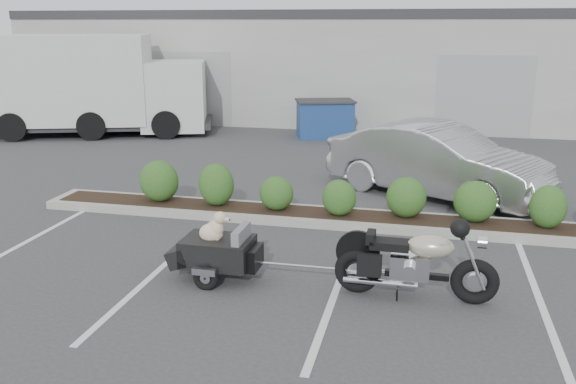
% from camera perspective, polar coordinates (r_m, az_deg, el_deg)
% --- Properties ---
extents(ground, '(90.00, 90.00, 0.00)m').
position_cam_1_polar(ground, '(9.51, -1.96, -6.56)').
color(ground, '#38383A').
rests_on(ground, ground).
extents(planter_kerb, '(12.00, 1.00, 0.15)m').
position_cam_1_polar(planter_kerb, '(11.34, 5.81, -2.52)').
color(planter_kerb, '#9E9E93').
rests_on(planter_kerb, ground).
extents(building, '(26.00, 10.00, 4.00)m').
position_cam_1_polar(building, '(25.66, 8.04, 11.90)').
color(building, '#9EA099').
rests_on(building, ground).
extents(motorcycle, '(2.17, 0.73, 1.25)m').
position_cam_1_polar(motorcycle, '(8.30, 11.80, -6.56)').
color(motorcycle, black).
rests_on(motorcycle, ground).
extents(pet_trailer, '(1.72, 0.96, 1.03)m').
position_cam_1_polar(pet_trailer, '(8.82, -6.67, -5.44)').
color(pet_trailer, black).
rests_on(pet_trailer, ground).
extents(sedan, '(4.88, 3.63, 1.54)m').
position_cam_1_polar(sedan, '(13.22, 13.76, 2.85)').
color(sedan, '#B8B9C0').
rests_on(sedan, ground).
extents(dumpster, '(2.12, 1.76, 1.20)m').
position_cam_1_polar(dumpster, '(19.76, 3.47, 6.89)').
color(dumpster, navy).
rests_on(dumpster, ground).
extents(delivery_truck, '(7.36, 4.30, 3.21)m').
position_cam_1_polar(delivery_truck, '(21.08, -17.07, 9.35)').
color(delivery_truck, silver).
rests_on(delivery_truck, ground).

